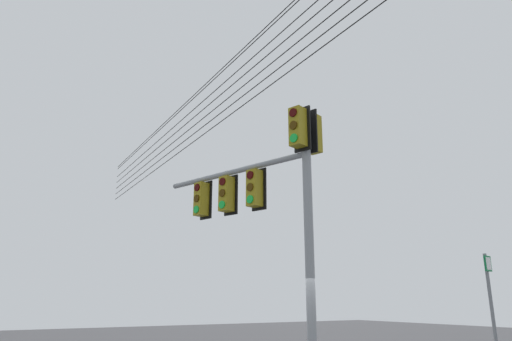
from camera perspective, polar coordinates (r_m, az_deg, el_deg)
name	(u,v)px	position (r m, az deg, el deg)	size (l,w,h in m)	color
signal_mast_assembly	(267,192)	(10.97, 1.34, -2.71)	(4.76, 1.89, 6.30)	gray
route_sign_primary	(493,317)	(10.97, 27.21, -15.76)	(0.11, 0.28, 3.01)	slate
overhead_wire_span	(271,52)	(12.88, 1.81, 14.37)	(31.95, 0.58, 2.18)	black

